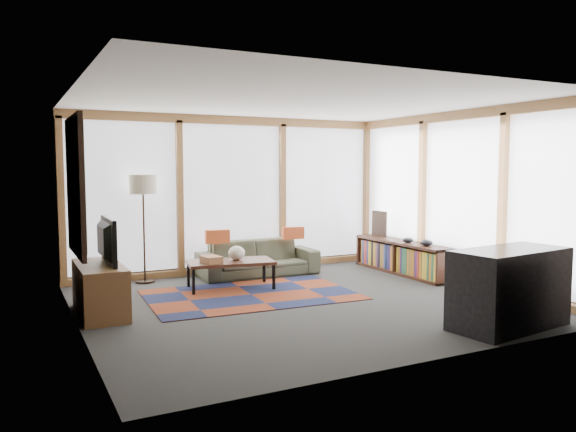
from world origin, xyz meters
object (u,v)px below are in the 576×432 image
bar_counter (509,288)px  tv_console (100,289)px  television (100,241)px  coffee_table (231,275)px  bookshelf (402,257)px  sofa (258,258)px  floor_lamp (144,229)px

bar_counter → tv_console: bearing=139.4°
tv_console → television: bearing=59.5°
television → bar_counter: bearing=-123.1°
coffee_table → television: television is taller
bookshelf → tv_console: size_ratio=1.77×
tv_console → bookshelf: bearing=5.4°
bookshelf → television: 4.91m
sofa → bar_counter: (1.25, -3.99, 0.15)m
coffee_table → television: (-1.88, -0.59, 0.68)m
tv_console → bar_counter: bearing=-33.4°
tv_console → television: 0.58m
tv_console → bar_counter: (3.94, -2.59, 0.13)m
floor_lamp → coffee_table: (1.01, -1.00, -0.62)m
sofa → television: (-2.66, -1.36, 0.60)m
sofa → bookshelf: 2.39m
sofa → bookshelf: sofa is taller
bookshelf → floor_lamp: bearing=163.5°
coffee_table → bookshelf: 2.98m
coffee_table → bookshelf: bearing=-3.4°
sofa → bar_counter: bearing=-71.2°
floor_lamp → bar_counter: (3.04, -4.23, -0.39)m
floor_lamp → television: bearing=-118.6°
bar_counter → sofa: bearing=100.2°
bookshelf → television: (-4.85, -0.42, 0.61)m
floor_lamp → coffee_table: 1.55m
coffee_table → tv_console: size_ratio=1.01×
floor_lamp → bar_counter: floor_lamp is taller
sofa → tv_console: tv_console is taller
sofa → coffee_table: (-0.77, -0.77, -0.08)m
sofa → television: size_ratio=2.02×
bar_counter → floor_lamp: bearing=118.5°
floor_lamp → tv_console: floor_lamp is taller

